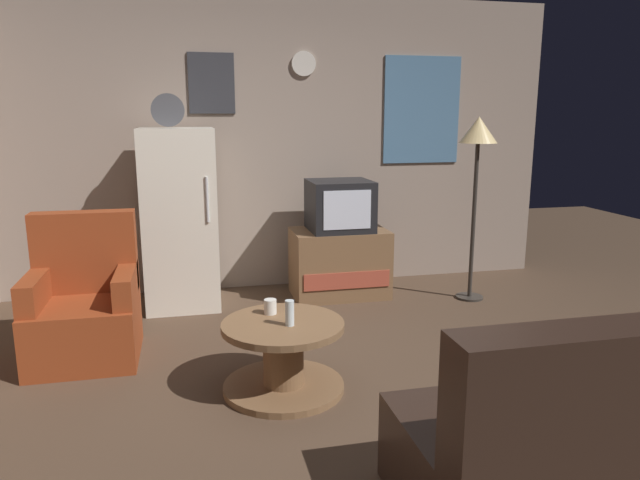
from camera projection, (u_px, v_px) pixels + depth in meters
name	position (u px, v px, depth m)	size (l,w,h in m)	color
ground_plane	(350.00, 399.00, 3.39)	(12.00, 12.00, 0.00)	#4C3828
wall_with_art	(281.00, 144.00, 5.45)	(5.20, 0.12, 2.66)	gray
fridge	(180.00, 218.00, 4.91)	(0.60, 0.62, 1.77)	silver
tv_stand	(339.00, 263.00, 5.27)	(0.84, 0.53, 0.60)	brown
crt_tv	(340.00, 206.00, 5.16)	(0.54, 0.51, 0.44)	black
standing_lamp	(478.00, 144.00, 4.96)	(0.32, 0.32, 1.59)	#332D28
coffee_table	(283.00, 356.00, 3.47)	(0.72, 0.72, 0.42)	brown
wine_glass	(290.00, 313.00, 3.36)	(0.05, 0.05, 0.15)	silver
mug_ceramic_white	(270.00, 307.00, 3.56)	(0.08, 0.08, 0.09)	silver
armchair	(85.00, 308.00, 3.93)	(0.68, 0.68, 0.96)	maroon
couch	(617.00, 444.00, 2.37)	(1.70, 0.80, 0.92)	black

